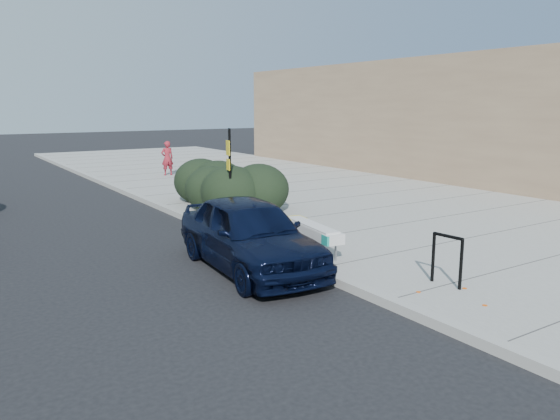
{
  "coord_description": "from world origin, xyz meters",
  "views": [
    {
      "loc": [
        -6.09,
        -7.99,
        3.23
      ],
      "look_at": [
        0.22,
        1.65,
        1.0
      ],
      "focal_mm": 35.0,
      "sensor_mm": 36.0,
      "label": 1
    }
  ],
  "objects": [
    {
      "name": "pedestrian",
      "position": [
        2.95,
        14.94,
        0.91
      ],
      "size": [
        0.57,
        0.38,
        1.51
      ],
      "primitive_type": "imported",
      "rotation": [
        0.0,
        0.0,
        3.1
      ],
      "color": "maroon",
      "rests_on": "sidewalk_near"
    },
    {
      "name": "sign_post",
      "position": [
        0.78,
        5.0,
        1.56
      ],
      "size": [
        0.12,
        0.28,
        2.47
      ],
      "rotation": [
        0.0,
        0.0,
        -0.19
      ],
      "color": "black",
      "rests_on": "sidewalk_near"
    },
    {
      "name": "sidewalk_near",
      "position": [
        5.6,
        5.0,
        0.07
      ],
      "size": [
        11.2,
        50.0,
        0.15
      ],
      "primitive_type": "cube",
      "color": "gray",
      "rests_on": "ground"
    },
    {
      "name": "ground",
      "position": [
        0.0,
        0.0,
        0.0
      ],
      "size": [
        120.0,
        120.0,
        0.0
      ],
      "primitive_type": "plane",
      "color": "black",
      "rests_on": "ground"
    },
    {
      "name": "bench",
      "position": [
        0.6,
        1.0,
        0.63
      ],
      "size": [
        0.71,
        2.05,
        0.61
      ],
      "rotation": [
        0.0,
        0.0,
        -0.15
      ],
      "color": "gray",
      "rests_on": "sidewalk_near"
    },
    {
      "name": "sedan_navy",
      "position": [
        -0.86,
        1.1,
        0.73
      ],
      "size": [
        2.07,
        4.4,
        1.45
      ],
      "primitive_type": "imported",
      "rotation": [
        0.0,
        0.0,
        -0.08
      ],
      "color": "black",
      "rests_on": "ground"
    },
    {
      "name": "hedge",
      "position": [
        1.74,
        7.0,
        0.94
      ],
      "size": [
        3.6,
        4.68,
        1.57
      ],
      "primitive_type": "ellipsoid",
      "rotation": [
        0.0,
        0.0,
        -0.41
      ],
      "color": "black",
      "rests_on": "sidewalk_near"
    },
    {
      "name": "bike_rack",
      "position": [
        1.27,
        -2.0,
        0.69
      ],
      "size": [
        0.1,
        0.62,
        0.9
      ],
      "rotation": [
        0.0,
        0.0,
        0.08
      ],
      "color": "black",
      "rests_on": "sidewalk_near"
    },
    {
      "name": "curb_near",
      "position": [
        0.0,
        5.0,
        0.08
      ],
      "size": [
        0.22,
        50.0,
        0.17
      ],
      "primitive_type": "cube",
      "color": "#9E9E99",
      "rests_on": "ground"
    }
  ]
}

